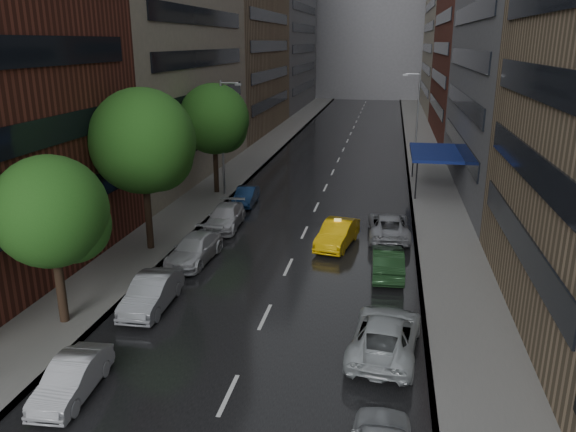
# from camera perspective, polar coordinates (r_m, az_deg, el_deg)

# --- Properties ---
(road) EXTENTS (14.00, 140.00, 0.01)m
(road) POSITION_cam_1_polar(r_m,az_deg,el_deg) (63.77, 5.49, 6.41)
(road) COLOR black
(road) RESTS_ON ground
(sidewalk_left) EXTENTS (4.00, 140.00, 0.15)m
(sidewalk_left) POSITION_cam_1_polar(r_m,az_deg,el_deg) (65.10, -2.48, 6.76)
(sidewalk_left) COLOR gray
(sidewalk_left) RESTS_ON ground
(sidewalk_right) EXTENTS (4.00, 140.00, 0.15)m
(sidewalk_right) POSITION_cam_1_polar(r_m,az_deg,el_deg) (63.66, 13.63, 6.05)
(sidewalk_right) COLOR gray
(sidewalk_right) RESTS_ON ground
(buildings_left) EXTENTS (8.00, 108.00, 38.00)m
(buildings_left) POSITION_cam_1_polar(r_m,az_deg,el_deg) (74.11, -5.90, 20.33)
(buildings_left) COLOR maroon
(buildings_left) RESTS_ON ground
(buildings_right) EXTENTS (8.05, 109.10, 36.00)m
(buildings_right) POSITION_cam_1_polar(r_m,az_deg,el_deg) (69.89, 19.44, 18.90)
(buildings_right) COLOR #937A5B
(buildings_right) RESTS_ON ground
(building_far) EXTENTS (40.00, 14.00, 32.00)m
(building_far) POSITION_cam_1_polar(r_m,az_deg,el_deg) (130.58, 8.45, 18.90)
(building_far) COLOR slate
(building_far) RESTS_ON ground
(tree_near) EXTENTS (4.76, 4.76, 7.58)m
(tree_near) POSITION_cam_1_polar(r_m,az_deg,el_deg) (25.38, -22.96, 0.38)
(tree_near) COLOR #382619
(tree_near) RESTS_ON ground
(tree_mid) EXTENTS (6.02, 6.02, 9.59)m
(tree_mid) POSITION_cam_1_polar(r_m,az_deg,el_deg) (33.08, -14.54, 7.35)
(tree_mid) COLOR #382619
(tree_mid) RESTS_ON ground
(tree_far) EXTENTS (5.59, 5.59, 8.91)m
(tree_far) POSITION_cam_1_polar(r_m,az_deg,el_deg) (45.45, -7.53, 9.73)
(tree_far) COLOR #382619
(tree_far) RESTS_ON ground
(taxi) EXTENTS (2.52, 5.01, 1.58)m
(taxi) POSITION_cam_1_polar(r_m,az_deg,el_deg) (34.28, 5.03, -1.80)
(taxi) COLOR yellow
(taxi) RESTS_ON ground
(parked_cars_left) EXTENTS (2.37, 28.79, 1.54)m
(parked_cars_left) POSITION_cam_1_polar(r_m,az_deg,el_deg) (32.55, -9.30, -3.16)
(parked_cars_left) COLOR #AFB0B5
(parked_cars_left) RESTS_ON ground
(parked_cars_right) EXTENTS (3.12, 26.12, 1.55)m
(parked_cars_right) POSITION_cam_1_polar(r_m,az_deg,el_deg) (27.30, 10.00, -7.21)
(parked_cars_right) COLOR #A4A9AE
(parked_cars_right) RESTS_ON ground
(street_lamp_left) EXTENTS (1.74, 0.22, 9.00)m
(street_lamp_left) POSITION_cam_1_polar(r_m,az_deg,el_deg) (44.89, -6.58, 8.11)
(street_lamp_left) COLOR gray
(street_lamp_left) RESTS_ON sidewalk_left
(street_lamp_right) EXTENTS (1.74, 0.22, 9.00)m
(street_lamp_right) POSITION_cam_1_polar(r_m,az_deg,el_deg) (57.92, 12.93, 9.85)
(street_lamp_right) COLOR gray
(street_lamp_right) RESTS_ON sidewalk_right
(awning) EXTENTS (4.00, 8.00, 3.12)m
(awning) POSITION_cam_1_polar(r_m,az_deg,el_deg) (48.39, 14.73, 6.22)
(awning) COLOR navy
(awning) RESTS_ON sidewalk_right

